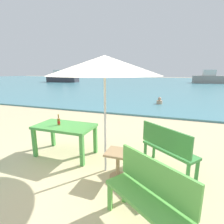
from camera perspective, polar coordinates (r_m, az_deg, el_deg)
The scene contains 11 objects.
ground_plane at distance 3.79m, azimuth -10.37°, elevation -19.33°, with size 120.00×120.00×0.00m, color beige.
sea_water at distance 32.85m, azimuth 16.79°, elevation 9.12°, with size 120.00×50.00×0.08m, color teal.
picnic_table_green at distance 4.40m, azimuth -15.04°, elevation -5.51°, with size 1.40×0.80×0.76m.
beer_bottle_amber at distance 4.40m, azimuth -16.92°, elevation -2.87°, with size 0.07×0.07×0.26m.
patio_umbrella at distance 3.30m, azimuth -2.41°, elevation 14.77°, with size 2.10×2.10×2.30m.
side_table_wood at distance 3.49m, azimuth 1.90°, elevation -15.48°, with size 0.44×0.44×0.54m.
bench_green_left at distance 3.79m, azimuth 17.50°, elevation -10.54°, with size 1.17×1.02×0.95m.
bench_green_right at distance 2.47m, azimuth 11.85°, elevation -24.07°, with size 1.19×0.98×0.95m.
swimmer_person at distance 11.07m, azimuth 15.15°, elevation 3.40°, with size 0.34×0.34×0.41m.
boat_ferry at distance 33.84m, azimuth -15.89°, elevation 10.67°, with size 5.97×1.63×2.17m.
boat_tanker at distance 33.64m, azimuth 29.65°, elevation 9.47°, with size 5.97×1.63×2.17m.
Camera 1 is at (1.66, -2.75, 2.02)m, focal length 28.17 mm.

